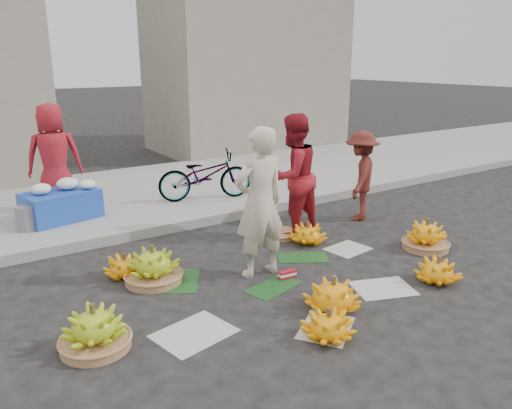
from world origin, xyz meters
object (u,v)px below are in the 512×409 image
banana_bunch_0 (94,330)px  vendor_cream (260,203)px  flower_table (62,203)px  bicycle (205,175)px  banana_bunch_4 (426,236)px

banana_bunch_0 → vendor_cream: size_ratio=0.37×
flower_table → bicycle: (2.34, -0.19, 0.17)m
bicycle → banana_bunch_0: bearing=154.8°
banana_bunch_0 → banana_bunch_4: size_ratio=1.03×
banana_bunch_0 → flower_table: 3.66m
vendor_cream → bicycle: (0.81, 2.91, -0.34)m
flower_table → bicycle: size_ratio=0.73×
vendor_cream → bicycle: 3.04m
banana_bunch_0 → flower_table: bearing=81.3°
banana_bunch_0 → flower_table: (0.55, 3.62, 0.19)m
banana_bunch_0 → banana_bunch_4: 4.43m
banana_bunch_4 → vendor_cream: 2.50m
vendor_cream → flower_table: vendor_cream is taller
banana_bunch_0 → banana_bunch_4: bearing=-0.2°
banana_bunch_4 → banana_bunch_0: bearing=179.8°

